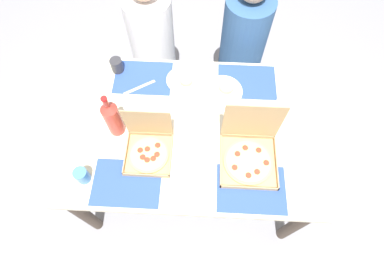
{
  "coord_description": "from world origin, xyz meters",
  "views": [
    {
      "loc": [
        0.04,
        -0.83,
        2.32
      ],
      "look_at": [
        0.0,
        0.0,
        0.76
      ],
      "focal_mm": 28.84,
      "sensor_mm": 36.0,
      "label": 1
    }
  ],
  "objects_px": {
    "pizza_box_corner_right": "(249,153)",
    "plate_far_right": "(183,80)",
    "cup_clear_left": "(117,65)",
    "pizza_box_edge_far": "(149,148)",
    "diner_right_seat": "(241,54)",
    "diner_left_seat": "(154,51)",
    "soda_bottle": "(113,118)",
    "plate_middle": "(224,91)",
    "cup_clear_right": "(82,176)"
  },
  "relations": [
    {
      "from": "plate_far_right",
      "to": "plate_middle",
      "type": "height_order",
      "value": "same"
    },
    {
      "from": "pizza_box_edge_far",
      "to": "plate_far_right",
      "type": "relative_size",
      "value": 1.38
    },
    {
      "from": "pizza_box_corner_right",
      "to": "soda_bottle",
      "type": "bearing_deg",
      "value": 169.76
    },
    {
      "from": "pizza_box_corner_right",
      "to": "plate_middle",
      "type": "bearing_deg",
      "value": 107.48
    },
    {
      "from": "plate_middle",
      "to": "cup_clear_right",
      "type": "height_order",
      "value": "cup_clear_right"
    },
    {
      "from": "cup_clear_left",
      "to": "diner_right_seat",
      "type": "relative_size",
      "value": 0.07
    },
    {
      "from": "pizza_box_corner_right",
      "to": "diner_right_seat",
      "type": "distance_m",
      "value": 0.95
    },
    {
      "from": "diner_left_seat",
      "to": "pizza_box_corner_right",
      "type": "bearing_deg",
      "value": -55.08
    },
    {
      "from": "diner_right_seat",
      "to": "pizza_box_edge_far",
      "type": "bearing_deg",
      "value": -121.34
    },
    {
      "from": "pizza_box_corner_right",
      "to": "diner_left_seat",
      "type": "bearing_deg",
      "value": 124.92
    },
    {
      "from": "pizza_box_corner_right",
      "to": "cup_clear_left",
      "type": "distance_m",
      "value": 0.98
    },
    {
      "from": "cup_clear_right",
      "to": "diner_right_seat",
      "type": "distance_m",
      "value": 1.42
    },
    {
      "from": "plate_middle",
      "to": "soda_bottle",
      "type": "bearing_deg",
      "value": -154.5
    },
    {
      "from": "diner_right_seat",
      "to": "soda_bottle",
      "type": "bearing_deg",
      "value": -133.85
    },
    {
      "from": "soda_bottle",
      "to": "diner_left_seat",
      "type": "height_order",
      "value": "diner_left_seat"
    },
    {
      "from": "pizza_box_corner_right",
      "to": "cup_clear_right",
      "type": "distance_m",
      "value": 0.88
    },
    {
      "from": "cup_clear_right",
      "to": "plate_middle",
      "type": "bearing_deg",
      "value": 38.86
    },
    {
      "from": "soda_bottle",
      "to": "cup_clear_right",
      "type": "bearing_deg",
      "value": -112.82
    },
    {
      "from": "pizza_box_corner_right",
      "to": "plate_far_right",
      "type": "bearing_deg",
      "value": 128.06
    },
    {
      "from": "pizza_box_corner_right",
      "to": "soda_bottle",
      "type": "xyz_separation_m",
      "value": [
        -0.74,
        0.13,
        0.08
      ]
    },
    {
      "from": "diner_left_seat",
      "to": "diner_right_seat",
      "type": "xyz_separation_m",
      "value": [
        0.65,
        -0.0,
        0.01
      ]
    },
    {
      "from": "pizza_box_edge_far",
      "to": "plate_far_right",
      "type": "bearing_deg",
      "value": 72.04
    },
    {
      "from": "cup_clear_left",
      "to": "pizza_box_edge_far",
      "type": "bearing_deg",
      "value": -64.43
    },
    {
      "from": "pizza_box_corner_right",
      "to": "diner_left_seat",
      "type": "distance_m",
      "value": 1.15
    },
    {
      "from": "plate_middle",
      "to": "cup_clear_right",
      "type": "relative_size",
      "value": 2.52
    },
    {
      "from": "pizza_box_corner_right",
      "to": "pizza_box_edge_far",
      "type": "bearing_deg",
      "value": 179.31
    },
    {
      "from": "pizza_box_corner_right",
      "to": "plate_middle",
      "type": "relative_size",
      "value": 1.45
    },
    {
      "from": "diner_right_seat",
      "to": "diner_left_seat",
      "type": "bearing_deg",
      "value": 180.0
    },
    {
      "from": "plate_far_right",
      "to": "cup_clear_left",
      "type": "distance_m",
      "value": 0.43
    },
    {
      "from": "cup_clear_left",
      "to": "diner_right_seat",
      "type": "xyz_separation_m",
      "value": [
        0.82,
        0.36,
        -0.25
      ]
    },
    {
      "from": "cup_clear_right",
      "to": "diner_left_seat",
      "type": "xyz_separation_m",
      "value": [
        0.23,
        1.08,
        -0.26
      ]
    },
    {
      "from": "soda_bottle",
      "to": "cup_clear_left",
      "type": "relative_size",
      "value": 3.56
    },
    {
      "from": "pizza_box_edge_far",
      "to": "cup_clear_right",
      "type": "distance_m",
      "value": 0.37
    },
    {
      "from": "soda_bottle",
      "to": "diner_right_seat",
      "type": "distance_m",
      "value": 1.14
    },
    {
      "from": "cup_clear_right",
      "to": "diner_right_seat",
      "type": "height_order",
      "value": "diner_right_seat"
    },
    {
      "from": "pizza_box_edge_far",
      "to": "diner_right_seat",
      "type": "distance_m",
      "value": 1.09
    },
    {
      "from": "plate_far_right",
      "to": "cup_clear_right",
      "type": "bearing_deg",
      "value": -126.2
    },
    {
      "from": "diner_left_seat",
      "to": "diner_right_seat",
      "type": "bearing_deg",
      "value": -0.0
    },
    {
      "from": "pizza_box_edge_far",
      "to": "diner_right_seat",
      "type": "xyz_separation_m",
      "value": [
        0.55,
        0.91,
        -0.25
      ]
    },
    {
      "from": "plate_middle",
      "to": "diner_right_seat",
      "type": "xyz_separation_m",
      "value": [
        0.15,
        0.49,
        -0.21
      ]
    },
    {
      "from": "pizza_box_edge_far",
      "to": "soda_bottle",
      "type": "height_order",
      "value": "soda_bottle"
    },
    {
      "from": "soda_bottle",
      "to": "diner_right_seat",
      "type": "relative_size",
      "value": 0.26
    },
    {
      "from": "diner_left_seat",
      "to": "plate_far_right",
      "type": "bearing_deg",
      "value": -59.03
    },
    {
      "from": "pizza_box_edge_far",
      "to": "diner_left_seat",
      "type": "relative_size",
      "value": 0.24
    },
    {
      "from": "plate_far_right",
      "to": "plate_middle",
      "type": "xyz_separation_m",
      "value": [
        0.25,
        -0.07,
        -0.0
      ]
    },
    {
      "from": "plate_middle",
      "to": "diner_right_seat",
      "type": "distance_m",
      "value": 0.56
    },
    {
      "from": "pizza_box_edge_far",
      "to": "soda_bottle",
      "type": "bearing_deg",
      "value": 147.36
    },
    {
      "from": "plate_middle",
      "to": "diner_right_seat",
      "type": "relative_size",
      "value": 0.19
    },
    {
      "from": "pizza_box_edge_far",
      "to": "plate_far_right",
      "type": "distance_m",
      "value": 0.51
    },
    {
      "from": "pizza_box_edge_far",
      "to": "cup_clear_left",
      "type": "bearing_deg",
      "value": 115.57
    }
  ]
}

